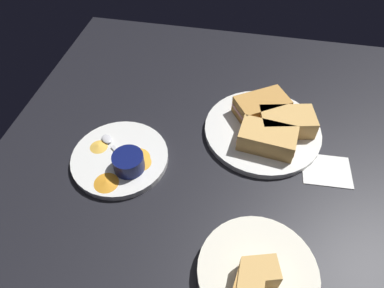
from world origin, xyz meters
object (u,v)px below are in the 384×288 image
(plate_sandwich_main, at_px, (262,131))
(sandwich_half_extra, at_px, (261,106))
(sandwich_half_near, at_px, (267,138))
(ramekin_dark_sauce, at_px, (265,106))
(sandwich_half_far, at_px, (287,122))
(bread_basket_rear, at_px, (256,274))
(plate_chips_companion, at_px, (120,158))
(spoon_by_dark_ramekin, at_px, (265,124))
(ramekin_light_gravy, at_px, (128,162))
(spoon_by_gravy_ramekin, at_px, (109,142))

(plate_sandwich_main, relative_size, sandwich_half_extra, 1.92)
(sandwich_half_near, bearing_deg, sandwich_half_extra, -79.35)
(sandwich_half_near, height_order, ramekin_dark_sauce, sandwich_half_near)
(sandwich_half_far, height_order, bread_basket_rear, bread_basket_rear)
(sandwich_half_near, distance_m, sandwich_half_far, 0.08)
(plate_chips_companion, bearing_deg, spoon_by_dark_ramekin, -153.23)
(sandwich_half_far, bearing_deg, sandwich_half_extra, -34.35)
(plate_sandwich_main, bearing_deg, plate_chips_companion, 25.38)
(sandwich_half_extra, bearing_deg, ramekin_dark_sauce, -126.87)
(ramekin_dark_sauce, bearing_deg, sandwich_half_extra, 53.13)
(sandwich_half_extra, bearing_deg, ramekin_light_gravy, 40.20)
(plate_sandwich_main, relative_size, bread_basket_rear, 1.33)
(plate_sandwich_main, relative_size, sandwich_half_near, 2.06)
(sandwich_half_near, distance_m, spoon_by_gravy_ramekin, 0.37)
(ramekin_dark_sauce, distance_m, spoon_by_gravy_ramekin, 0.40)
(spoon_by_gravy_ramekin, bearing_deg, plate_chips_companion, 138.28)
(plate_chips_companion, relative_size, spoon_by_gravy_ramekin, 2.70)
(ramekin_light_gravy, bearing_deg, plate_sandwich_main, -147.87)
(bread_basket_rear, bearing_deg, sandwich_half_near, -89.98)
(plate_sandwich_main, height_order, sandwich_half_near, sandwich_half_near)
(sandwich_half_far, bearing_deg, bread_basket_rear, 83.44)
(plate_sandwich_main, distance_m, ramekin_dark_sauce, 0.07)
(sandwich_half_near, bearing_deg, spoon_by_dark_ramekin, -85.63)
(spoon_by_dark_ramekin, xyz_separation_m, spoon_by_gravy_ramekin, (0.36, 0.13, 0.00))
(spoon_by_dark_ramekin, height_order, spoon_by_gravy_ramekin, same)
(ramekin_light_gravy, bearing_deg, bread_basket_rear, 147.66)
(sandwich_half_far, height_order, ramekin_dark_sauce, sandwich_half_far)
(sandwich_half_far, distance_m, sandwich_half_extra, 0.08)
(spoon_by_dark_ramekin, relative_size, plate_chips_companion, 0.44)
(plate_chips_companion, bearing_deg, bread_basket_rear, 146.84)
(sandwich_half_near, bearing_deg, plate_sandwich_main, -79.35)
(ramekin_dark_sauce, distance_m, bread_basket_rear, 0.44)
(plate_sandwich_main, height_order, sandwich_half_far, sandwich_half_far)
(ramekin_light_gravy, bearing_deg, sandwich_half_near, -156.94)
(spoon_by_gravy_ramekin, bearing_deg, plate_sandwich_main, -161.38)
(ramekin_light_gravy, bearing_deg, sandwich_half_extra, -139.80)
(sandwich_half_extra, bearing_deg, spoon_by_dark_ramekin, 110.07)
(plate_sandwich_main, distance_m, spoon_by_gravy_ramekin, 0.38)
(sandwich_half_far, xyz_separation_m, ramekin_dark_sauce, (0.06, -0.05, -0.01))
(plate_sandwich_main, relative_size, sandwich_half_far, 2.00)
(ramekin_light_gravy, relative_size, spoon_by_gravy_ramekin, 0.84)
(sandwich_half_extra, xyz_separation_m, ramekin_dark_sauce, (-0.01, -0.01, -0.01))
(sandwich_half_extra, height_order, bread_basket_rear, bread_basket_rear)
(ramekin_dark_sauce, bearing_deg, plate_chips_companion, 34.22)
(sandwich_half_far, bearing_deg, plate_sandwich_main, 10.65)
(spoon_by_dark_ramekin, bearing_deg, bread_basket_rear, 90.78)
(ramekin_dark_sauce, xyz_separation_m, spoon_by_dark_ramekin, (-0.01, 0.05, -0.01))
(spoon_by_gravy_ramekin, height_order, bread_basket_rear, bread_basket_rear)
(bread_basket_rear, bearing_deg, sandwich_half_extra, -87.24)
(sandwich_half_far, relative_size, ramekin_dark_sauce, 2.22)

